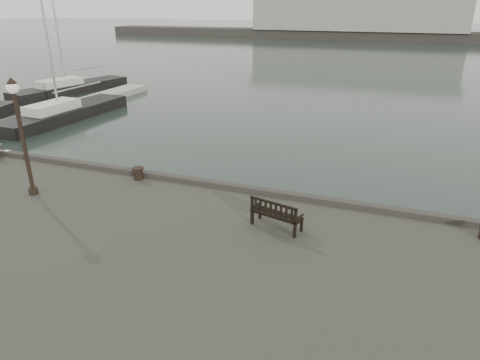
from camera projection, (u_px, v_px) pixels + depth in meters
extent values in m
plane|color=black|center=(275.00, 234.00, 15.21)|extent=(400.00, 400.00, 0.00)
cube|color=#AAA79D|center=(43.00, 116.00, 30.26)|extent=(2.00, 24.00, 0.50)
cube|color=#383530|center=(392.00, 36.00, 94.43)|extent=(140.00, 8.00, 2.00)
cube|color=#AAA79D|center=(357.00, 11.00, 95.12)|extent=(46.00, 9.00, 8.00)
cube|color=black|center=(277.00, 215.00, 12.26)|extent=(1.59, 0.87, 0.04)
cube|color=black|center=(273.00, 210.00, 12.01)|extent=(1.48, 0.42, 0.45)
cube|color=black|center=(277.00, 221.00, 12.34)|extent=(1.48, 0.77, 0.42)
cylinder|color=black|center=(138.00, 173.00, 15.77)|extent=(0.53, 0.53, 0.45)
cylinder|color=black|center=(24.00, 145.00, 13.95)|extent=(0.13, 0.13, 3.50)
cylinder|color=black|center=(33.00, 191.00, 14.58)|extent=(0.30, 0.30, 0.22)
sphere|color=silver|center=(13.00, 88.00, 13.24)|extent=(0.39, 0.39, 0.39)
cone|color=black|center=(11.00, 80.00, 13.16)|extent=(0.33, 0.33, 0.20)
cube|color=black|center=(72.00, 92.00, 39.27)|extent=(4.79, 11.61, 1.40)
cube|color=beige|center=(70.00, 81.00, 38.89)|extent=(2.43, 4.22, 0.60)
cylinder|color=#B2B5B7|center=(59.00, 5.00, 36.45)|extent=(0.16, 0.16, 13.41)
cube|color=black|center=(66.00, 118.00, 30.27)|extent=(2.99, 10.67, 1.40)
cube|color=beige|center=(64.00, 104.00, 29.89)|extent=(1.83, 3.77, 0.60)
cylinder|color=#B2B5B7|center=(49.00, 11.00, 27.58)|extent=(0.16, 0.16, 12.69)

